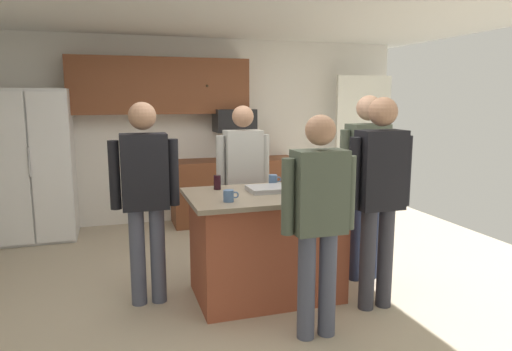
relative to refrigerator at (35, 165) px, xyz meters
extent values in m
plane|color=#B7A88E|center=(2.00, -2.38, -0.94)|extent=(7.04, 7.04, 0.00)
cube|color=white|center=(2.00, 0.42, 0.36)|extent=(6.40, 0.10, 2.60)
cube|color=white|center=(4.60, 0.02, 0.16)|extent=(0.90, 0.06, 2.00)
cube|color=brown|center=(1.60, 0.22, 0.99)|extent=(2.40, 0.35, 0.75)
sphere|color=#4C3823|center=(2.20, 0.03, 0.99)|extent=(0.04, 0.04, 0.04)
cube|color=brown|center=(2.60, 0.10, -0.49)|extent=(1.80, 0.60, 0.90)
sphere|color=#4C3823|center=(3.05, -0.22, -0.49)|extent=(0.04, 0.04, 0.04)
cube|color=white|center=(0.00, 0.02, 0.00)|extent=(0.90, 0.70, 1.88)
cube|color=white|center=(-0.23, -0.35, 0.00)|extent=(0.43, 0.04, 1.80)
cube|color=white|center=(0.23, -0.35, 0.00)|extent=(0.43, 0.04, 1.80)
cylinder|color=#B2B2B7|center=(0.00, -0.38, 0.09)|extent=(0.02, 0.02, 0.35)
cube|color=black|center=(2.60, 0.12, 0.51)|extent=(0.56, 0.40, 0.32)
cube|color=#9E4C33|center=(2.20, -2.48, -0.49)|extent=(1.24, 0.80, 0.90)
cube|color=gray|center=(2.20, -2.48, -0.02)|extent=(1.38, 0.94, 0.04)
cylinder|color=#4C5166|center=(2.24, -3.29, -0.54)|extent=(0.13, 0.13, 0.80)
cylinder|color=#4C5166|center=(2.41, -3.29, -0.54)|extent=(0.13, 0.13, 0.80)
cube|color=#4C5647|center=(2.33, -3.29, 0.16)|extent=(0.38, 0.22, 0.60)
sphere|color=tan|center=(2.33, -3.29, 0.60)|extent=(0.22, 0.22, 0.22)
cylinder|color=#4C5647|center=(2.09, -3.29, 0.14)|extent=(0.09, 0.09, 0.54)
cylinder|color=#4C5647|center=(2.57, -3.29, 0.14)|extent=(0.09, 0.09, 0.54)
cylinder|color=#232D4C|center=(2.14, -1.66, -0.53)|extent=(0.13, 0.13, 0.82)
cylinder|color=#232D4C|center=(2.31, -1.66, -0.53)|extent=(0.13, 0.13, 0.82)
cube|color=#B7B7B2|center=(2.22, -1.66, 0.19)|extent=(0.38, 0.22, 0.62)
sphere|color=tan|center=(2.22, -1.66, 0.64)|extent=(0.22, 0.22, 0.22)
cylinder|color=#B7B7B2|center=(1.98, -1.66, 0.17)|extent=(0.09, 0.09, 0.55)
cylinder|color=#B7B7B2|center=(2.46, -1.66, 0.17)|extent=(0.09, 0.09, 0.55)
cylinder|color=#4C5166|center=(1.09, -2.33, -0.52)|extent=(0.13, 0.13, 0.84)
cylinder|color=#4C5166|center=(1.26, -2.33, -0.52)|extent=(0.13, 0.13, 0.84)
cube|color=black|center=(1.18, -2.33, 0.22)|extent=(0.38, 0.22, 0.63)
sphere|color=tan|center=(1.18, -2.33, 0.68)|extent=(0.23, 0.23, 0.23)
cylinder|color=black|center=(0.94, -2.33, 0.20)|extent=(0.09, 0.09, 0.57)
cylinder|color=black|center=(1.42, -2.33, 0.20)|extent=(0.09, 0.09, 0.57)
cylinder|color=#232D4C|center=(3.15, -2.40, -0.50)|extent=(0.13, 0.13, 0.87)
cylinder|color=#232D4C|center=(3.32, -2.40, -0.50)|extent=(0.13, 0.13, 0.87)
cube|color=#4C5647|center=(3.24, -2.40, 0.26)|extent=(0.38, 0.22, 0.65)
sphere|color=tan|center=(3.24, -2.40, 0.73)|extent=(0.24, 0.24, 0.24)
cylinder|color=#4C5647|center=(3.00, -2.40, 0.24)|extent=(0.09, 0.09, 0.59)
cylinder|color=#4C5647|center=(3.48, -2.40, 0.24)|extent=(0.09, 0.09, 0.59)
cylinder|color=#383842|center=(2.92, -3.00, -0.51)|extent=(0.13, 0.13, 0.86)
cylinder|color=#383842|center=(3.09, -3.00, -0.51)|extent=(0.13, 0.13, 0.86)
cube|color=black|center=(3.01, -3.00, 0.25)|extent=(0.38, 0.22, 0.65)
sphere|color=tan|center=(3.01, -3.00, 0.72)|extent=(0.23, 0.23, 0.23)
cylinder|color=black|center=(2.77, -3.00, 0.23)|extent=(0.09, 0.09, 0.58)
cylinder|color=black|center=(3.25, -3.00, 0.23)|extent=(0.09, 0.09, 0.58)
cylinder|color=#4C6B99|center=(1.80, -2.71, 0.05)|extent=(0.09, 0.09, 0.09)
torus|color=#4C6B99|center=(1.86, -2.71, 0.06)|extent=(0.06, 0.01, 0.06)
cylinder|color=#4C6B99|center=(2.37, -2.18, 0.06)|extent=(0.08, 0.08, 0.11)
torus|color=#4C6B99|center=(2.43, -2.18, 0.06)|extent=(0.06, 0.01, 0.06)
cylinder|color=black|center=(2.47, -2.75, 0.07)|extent=(0.07, 0.07, 0.13)
cylinder|color=black|center=(2.58, -2.65, 0.09)|extent=(0.07, 0.07, 0.17)
cylinder|color=black|center=(1.83, -2.20, 0.07)|extent=(0.07, 0.07, 0.13)
cube|color=#B7B7BC|center=(2.29, -2.41, 0.01)|extent=(0.44, 0.30, 0.02)
cube|color=#A8A8AD|center=(2.29, -2.41, 0.03)|extent=(0.44, 0.30, 0.02)
camera|label=1|loc=(0.93, -6.22, 0.83)|focal=32.31mm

